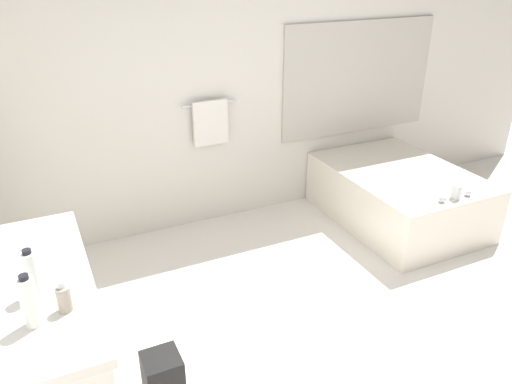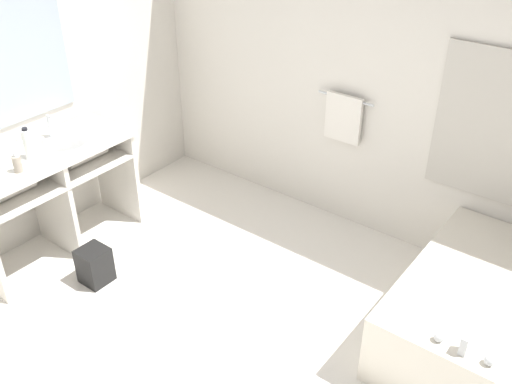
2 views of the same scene
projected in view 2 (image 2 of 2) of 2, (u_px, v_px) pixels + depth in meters
The scene contains 8 objects.
wall_back_with_blinds at pixel (392, 82), 4.32m from camera, with size 7.40×0.13×2.70m.
vanity_counter at pixel (51, 178), 4.45m from camera, with size 0.59×1.36×0.90m.
sink_faucet at pixel (50, 126), 4.48m from camera, with size 0.09×0.04×0.18m.
bathtub at pixel (493, 315), 3.69m from camera, with size 1.10×1.53×0.63m.
water_bottle_1 at pixel (0, 154), 4.02m from camera, with size 0.07×0.07×0.25m.
water_bottle_2 at pixel (28, 144), 4.15m from camera, with size 0.07×0.07×0.24m.
soap_dispenser at pixel (17, 164), 4.01m from camera, with size 0.06×0.06×0.15m.
waste_bin at pixel (95, 265), 4.34m from camera, with size 0.21×0.21×0.29m.
Camera 2 is at (1.72, -1.67, 2.90)m, focal length 40.00 mm.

